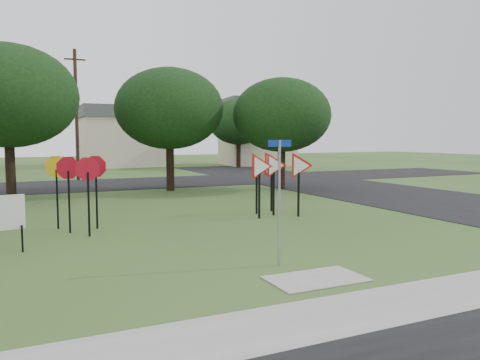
# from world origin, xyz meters

# --- Properties ---
(ground) EXTENTS (140.00, 140.00, 0.00)m
(ground) POSITION_xyz_m (0.00, 0.00, 0.00)
(ground) COLOR #315520
(sidewalk) EXTENTS (30.00, 1.60, 0.02)m
(sidewalk) POSITION_xyz_m (0.00, -4.20, 0.01)
(sidewalk) COLOR gray
(sidewalk) RESTS_ON ground
(planting_strip) EXTENTS (30.00, 0.80, 0.02)m
(planting_strip) POSITION_xyz_m (0.00, -5.40, 0.01)
(planting_strip) COLOR #315520
(planting_strip) RESTS_ON ground
(street_right) EXTENTS (8.00, 50.00, 0.02)m
(street_right) POSITION_xyz_m (12.00, 10.00, 0.01)
(street_right) COLOR black
(street_right) RESTS_ON ground
(street_far) EXTENTS (60.00, 8.00, 0.02)m
(street_far) POSITION_xyz_m (0.00, 20.00, 0.01)
(street_far) COLOR black
(street_far) RESTS_ON ground
(curb_pad) EXTENTS (2.00, 1.20, 0.02)m
(curb_pad) POSITION_xyz_m (0.00, -2.40, 0.01)
(curb_pad) COLOR gray
(curb_pad) RESTS_ON ground
(street_name_sign) EXTENTS (0.59, 0.06, 2.87)m
(street_name_sign) POSITION_xyz_m (-0.18, -1.15, 1.66)
(street_name_sign) COLOR gray
(street_name_sign) RESTS_ON ground
(stop_sign_cluster) EXTENTS (1.80, 1.86, 2.38)m
(stop_sign_cluster) POSITION_xyz_m (-3.93, 4.90, 1.77)
(stop_sign_cluster) COLOR black
(stop_sign_cluster) RESTS_ON ground
(yield_sign_cluster) EXTENTS (3.11, 1.85, 2.43)m
(yield_sign_cluster) POSITION_xyz_m (3.30, 5.18, 1.78)
(yield_sign_cluster) COLOR black
(yield_sign_cluster) RESTS_ON ground
(far_pole_a) EXTENTS (1.40, 0.24, 9.00)m
(far_pole_a) POSITION_xyz_m (-2.00, 24.00, 4.60)
(far_pole_a) COLOR #3A271A
(far_pole_a) RESTS_ON ground
(far_pole_b) EXTENTS (1.40, 0.24, 8.50)m
(far_pole_b) POSITION_xyz_m (6.00, 28.00, 4.35)
(far_pole_b) COLOR #3A271A
(far_pole_b) RESTS_ON ground
(house_mid) EXTENTS (8.40, 8.40, 6.20)m
(house_mid) POSITION_xyz_m (4.00, 40.00, 3.15)
(house_mid) COLOR beige
(house_mid) RESTS_ON ground
(house_right) EXTENTS (8.30, 8.30, 7.20)m
(house_right) POSITION_xyz_m (18.00, 36.00, 3.65)
(house_right) COLOR beige
(house_right) RESTS_ON ground
(tree_near_left) EXTENTS (6.40, 6.40, 7.27)m
(tree_near_left) POSITION_xyz_m (-6.00, 14.00, 4.86)
(tree_near_left) COLOR black
(tree_near_left) RESTS_ON ground
(tree_near_mid) EXTENTS (6.00, 6.00, 6.80)m
(tree_near_mid) POSITION_xyz_m (2.00, 15.00, 4.54)
(tree_near_mid) COLOR black
(tree_near_mid) RESTS_ON ground
(tree_near_right) EXTENTS (5.60, 5.60, 6.33)m
(tree_near_right) POSITION_xyz_m (8.00, 13.00, 4.22)
(tree_near_right) COLOR black
(tree_near_right) RESTS_ON ground
(tree_far_right) EXTENTS (6.00, 6.00, 6.80)m
(tree_far_right) POSITION_xyz_m (14.00, 32.00, 4.54)
(tree_far_right) COLOR black
(tree_far_right) RESTS_ON ground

